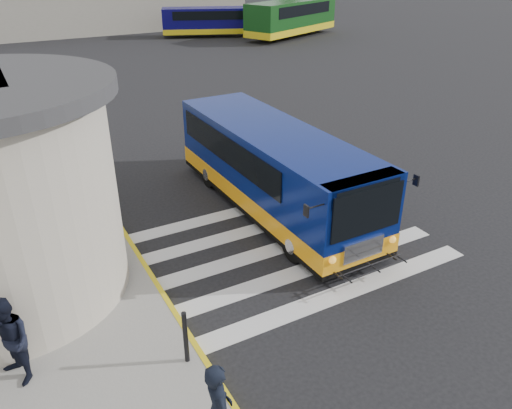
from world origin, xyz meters
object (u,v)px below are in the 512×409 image
far_bus_a (209,20)px  bollard (186,337)px  far_bus_b (292,17)px  pedestrian_b (9,342)px  transit_bus (274,172)px

far_bus_a → bollard: bearing=176.7°
bollard → far_bus_a: (17.08, 36.70, 0.66)m
far_bus_a → far_bus_b: (6.42, -3.78, 0.34)m
pedestrian_b → bollard: (2.88, -1.06, -0.31)m
transit_bus → far_bus_a: size_ratio=1.06×
transit_bus → pedestrian_b: (-7.71, -3.80, -0.18)m
far_bus_a → far_bus_b: bearing=-98.8°
far_bus_a → transit_bus: bearing=-179.4°
far_bus_b → bollard: bearing=121.5°
bollard → far_bus_a: far_bus_a is taller
pedestrian_b → far_bus_b: far_bus_b is taller
pedestrian_b → bollard: pedestrian_b is taller
transit_bus → pedestrian_b: transit_bus is taller
pedestrian_b → far_bus_b: size_ratio=0.17×
pedestrian_b → far_bus_b: 41.37m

